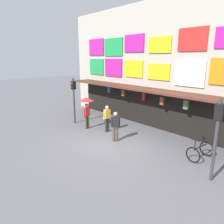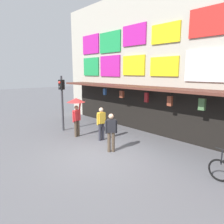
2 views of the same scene
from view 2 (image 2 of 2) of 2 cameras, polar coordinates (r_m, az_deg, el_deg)
The scene contains 6 objects.
ground_plane at distance 9.03m, azimuth -2.08°, elevation -11.42°, with size 80.00×80.00×0.00m, color slate.
shopfront at distance 11.80m, azimuth 15.68°, elevation 13.06°, with size 18.00×2.60×8.00m.
traffic_light_near at distance 12.50m, azimuth -13.43°, elevation 4.63°, with size 0.32×0.35×3.20m.
pedestrian_with_umbrella at distance 11.20m, azimuth -9.63°, elevation 1.53°, with size 0.96×0.96×2.08m.
pedestrian_in_black at distance 9.03m, azimuth -0.24°, elevation -5.05°, with size 0.37×0.47×1.68m.
pedestrian_in_yellow at distance 10.57m, azimuth -2.91°, elevation -2.71°, with size 0.24×0.53×1.68m.
Camera 2 is at (6.49, -5.27, 3.40)m, focal length 33.81 mm.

